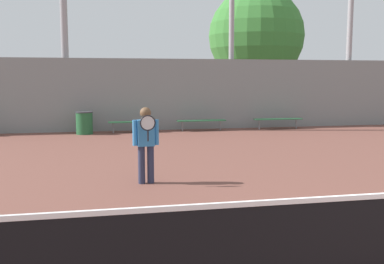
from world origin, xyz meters
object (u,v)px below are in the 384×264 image
at_px(bench_courtside_near, 133,122).
at_px(light_pole_near_left, 351,10).
at_px(bench_courtside_far, 201,121).
at_px(tennis_player, 146,141).
at_px(trash_bin, 84,123).
at_px(tree_green_tall, 256,36).
at_px(bench_adjacent_court, 278,119).

distance_m(bench_courtside_near, light_pole_near_left, 11.05).
relative_size(bench_courtside_near, bench_courtside_far, 0.96).
relative_size(tennis_player, bench_courtside_far, 0.79).
distance_m(trash_bin, tree_green_tall, 11.91).
bearing_deg(tree_green_tall, bench_courtside_far, -125.98).
distance_m(tennis_player, light_pole_near_left, 14.82).
distance_m(bench_courtside_near, trash_bin, 1.87).
height_order(tennis_player, light_pole_near_left, light_pole_near_left).
bearing_deg(trash_bin, tennis_player, -80.25).
relative_size(tennis_player, bench_courtside_near, 0.82).
relative_size(tennis_player, tree_green_tall, 0.22).
distance_m(tennis_player, tree_green_tall, 17.25).
distance_m(light_pole_near_left, tree_green_tall, 5.89).
distance_m(bench_courtside_near, tree_green_tall, 10.46).
relative_size(bench_adjacent_court, tree_green_tall, 0.29).
xyz_separation_m(tennis_player, tree_green_tall, (7.73, 15.01, 3.55)).
bearing_deg(tennis_player, bench_adjacent_court, 50.35).
bearing_deg(bench_adjacent_court, bench_courtside_far, -180.00).
height_order(light_pole_near_left, tree_green_tall, light_pole_near_left).
xyz_separation_m(bench_adjacent_court, tree_green_tall, (1.22, 6.27, 4.03)).
xyz_separation_m(bench_adjacent_court, trash_bin, (-7.99, -0.15, 0.03)).
bearing_deg(light_pole_near_left, bench_courtside_near, -174.10).
distance_m(tennis_player, bench_courtside_far, 9.31).
xyz_separation_m(bench_courtside_near, light_pole_near_left, (9.91, 1.02, 4.77)).
relative_size(bench_courtside_far, trash_bin, 2.30).
bearing_deg(tree_green_tall, bench_adjacent_court, -100.99).
bearing_deg(bench_adjacent_court, trash_bin, -178.94).
distance_m(bench_courtside_near, bench_adjacent_court, 6.13).
bearing_deg(tree_green_tall, bench_courtside_near, -139.52).
distance_m(tennis_player, bench_courtside_near, 8.76).
bearing_deg(light_pole_near_left, tree_green_tall, 116.07).
distance_m(tennis_player, trash_bin, 8.73).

